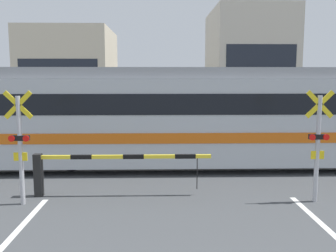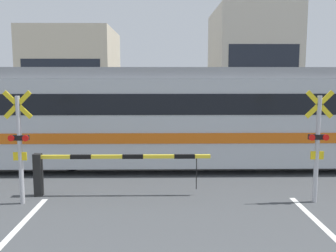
{
  "view_description": "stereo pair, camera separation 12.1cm",
  "coord_description": "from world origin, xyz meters",
  "px_view_note": "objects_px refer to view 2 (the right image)",
  "views": [
    {
      "loc": [
        -0.3,
        -2.11,
        3.08
      ],
      "look_at": [
        0.0,
        9.0,
        1.6
      ],
      "focal_mm": 40.0,
      "sensor_mm": 36.0,
      "label": 1
    },
    {
      "loc": [
        -0.17,
        -2.11,
        3.08
      ],
      "look_at": [
        0.0,
        9.0,
        1.6
      ],
      "focal_mm": 40.0,
      "sensor_mm": 36.0,
      "label": 2
    }
  ],
  "objects_px": {
    "commuter_train": "(257,114)",
    "pedestrian": "(190,120)",
    "crossing_barrier_far": "(216,130)",
    "crossing_barrier_near": "(87,165)",
    "crossing_signal_right": "(318,142)",
    "crossing_signal_left": "(20,143)"
  },
  "relations": [
    {
      "from": "crossing_signal_left",
      "to": "crossing_signal_right",
      "type": "relative_size",
      "value": 1.0
    },
    {
      "from": "commuter_train",
      "to": "crossing_signal_left",
      "type": "bearing_deg",
      "value": -149.71
    },
    {
      "from": "commuter_train",
      "to": "pedestrian",
      "type": "distance_m",
      "value": 5.76
    },
    {
      "from": "crossing_signal_left",
      "to": "pedestrian",
      "type": "xyz_separation_m",
      "value": [
        4.77,
        9.27,
        -0.54
      ]
    },
    {
      "from": "commuter_train",
      "to": "crossing_barrier_far",
      "type": "xyz_separation_m",
      "value": [
        -0.98,
        3.1,
        -0.98
      ]
    },
    {
      "from": "crossing_barrier_near",
      "to": "crossing_signal_right",
      "type": "relative_size",
      "value": 1.65
    },
    {
      "from": "crossing_barrier_far",
      "to": "crossing_barrier_near",
      "type": "bearing_deg",
      "value": -123.51
    },
    {
      "from": "commuter_train",
      "to": "crossing_signal_right",
      "type": "distance_m",
      "value": 3.94
    },
    {
      "from": "pedestrian",
      "to": "crossing_signal_left",
      "type": "bearing_deg",
      "value": -117.23
    },
    {
      "from": "crossing_barrier_near",
      "to": "crossing_barrier_far",
      "type": "relative_size",
      "value": 1.0
    },
    {
      "from": "crossing_signal_left",
      "to": "pedestrian",
      "type": "relative_size",
      "value": 1.64
    },
    {
      "from": "crossing_barrier_far",
      "to": "crossing_signal_right",
      "type": "distance_m",
      "value": 7.18
    },
    {
      "from": "commuter_train",
      "to": "crossing_barrier_far",
      "type": "height_order",
      "value": "commuter_train"
    },
    {
      "from": "crossing_signal_left",
      "to": "crossing_signal_right",
      "type": "bearing_deg",
      "value": 0.0
    },
    {
      "from": "crossing_barrier_near",
      "to": "pedestrian",
      "type": "height_order",
      "value": "pedestrian"
    },
    {
      "from": "pedestrian",
      "to": "crossing_signal_right",
      "type": "bearing_deg",
      "value": -75.51
    },
    {
      "from": "crossing_barrier_far",
      "to": "pedestrian",
      "type": "relative_size",
      "value": 2.7
    },
    {
      "from": "commuter_train",
      "to": "crossing_signal_left",
      "type": "distance_m",
      "value": 7.74
    },
    {
      "from": "crossing_signal_left",
      "to": "crossing_signal_right",
      "type": "xyz_separation_m",
      "value": [
        7.16,
        0.0,
        0.0
      ]
    },
    {
      "from": "crossing_signal_right",
      "to": "pedestrian",
      "type": "height_order",
      "value": "crossing_signal_right"
    },
    {
      "from": "crossing_barrier_far",
      "to": "crossing_signal_right",
      "type": "relative_size",
      "value": 1.65
    },
    {
      "from": "commuter_train",
      "to": "pedestrian",
      "type": "relative_size",
      "value": 11.96
    }
  ]
}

